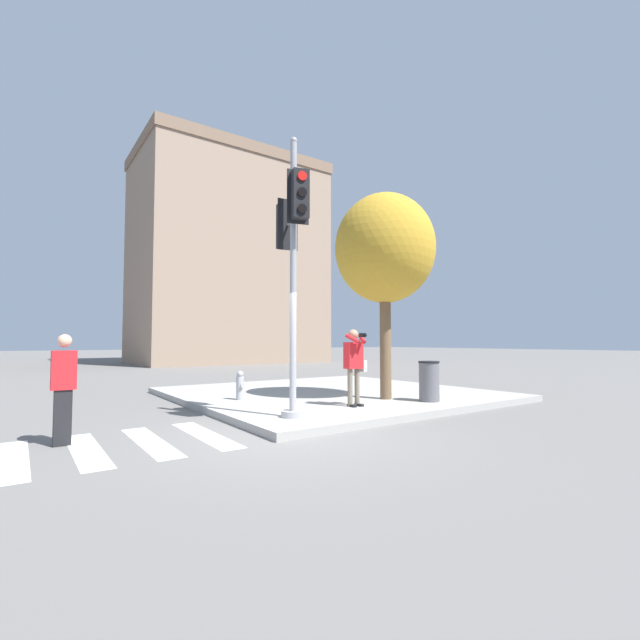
{
  "coord_description": "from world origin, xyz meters",
  "views": [
    {
      "loc": [
        -3.82,
        -6.37,
        1.58
      ],
      "look_at": [
        1.09,
        0.58,
        2.0
      ],
      "focal_mm": 24.0,
      "sensor_mm": 36.0,
      "label": 1
    }
  ],
  "objects_px": {
    "person_photographer": "(354,360)",
    "fire_hydrant": "(240,385)",
    "trash_bin": "(429,381)",
    "street_tree": "(385,249)",
    "pedestrian_distant": "(63,386)",
    "traffic_signal_pole": "(293,248)"
  },
  "relations": [
    {
      "from": "trash_bin",
      "to": "traffic_signal_pole",
      "type": "bearing_deg",
      "value": 178.96
    },
    {
      "from": "traffic_signal_pole",
      "to": "pedestrian_distant",
      "type": "xyz_separation_m",
      "value": [
        -3.66,
        0.69,
        -2.47
      ]
    },
    {
      "from": "pedestrian_distant",
      "to": "street_tree",
      "type": "relative_size",
      "value": 0.33
    },
    {
      "from": "person_photographer",
      "to": "fire_hydrant",
      "type": "distance_m",
      "value": 2.98
    },
    {
      "from": "person_photographer",
      "to": "fire_hydrant",
      "type": "xyz_separation_m",
      "value": [
        -1.62,
        2.4,
        -0.66
      ]
    },
    {
      "from": "street_tree",
      "to": "trash_bin",
      "type": "relative_size",
      "value": 5.41
    },
    {
      "from": "fire_hydrant",
      "to": "trash_bin",
      "type": "distance_m",
      "value": 4.56
    },
    {
      "from": "pedestrian_distant",
      "to": "street_tree",
      "type": "distance_m",
      "value": 7.52
    },
    {
      "from": "traffic_signal_pole",
      "to": "street_tree",
      "type": "bearing_deg",
      "value": 14.54
    },
    {
      "from": "trash_bin",
      "to": "person_photographer",
      "type": "bearing_deg",
      "value": 167.13
    },
    {
      "from": "person_photographer",
      "to": "fire_hydrant",
      "type": "bearing_deg",
      "value": 124.03
    },
    {
      "from": "fire_hydrant",
      "to": "street_tree",
      "type": "bearing_deg",
      "value": -32.75
    },
    {
      "from": "pedestrian_distant",
      "to": "fire_hydrant",
      "type": "height_order",
      "value": "pedestrian_distant"
    },
    {
      "from": "traffic_signal_pole",
      "to": "person_photographer",
      "type": "height_order",
      "value": "traffic_signal_pole"
    },
    {
      "from": "person_photographer",
      "to": "trash_bin",
      "type": "relative_size",
      "value": 1.77
    },
    {
      "from": "fire_hydrant",
      "to": "trash_bin",
      "type": "relative_size",
      "value": 0.74
    },
    {
      "from": "person_photographer",
      "to": "traffic_signal_pole",
      "type": "bearing_deg",
      "value": -168.48
    },
    {
      "from": "pedestrian_distant",
      "to": "person_photographer",
      "type": "bearing_deg",
      "value": -3.29
    },
    {
      "from": "street_tree",
      "to": "fire_hydrant",
      "type": "distance_m",
      "value": 4.93
    },
    {
      "from": "person_photographer",
      "to": "trash_bin",
      "type": "distance_m",
      "value": 2.06
    },
    {
      "from": "pedestrian_distant",
      "to": "fire_hydrant",
      "type": "relative_size",
      "value": 2.39
    },
    {
      "from": "traffic_signal_pole",
      "to": "trash_bin",
      "type": "height_order",
      "value": "traffic_signal_pole"
    }
  ]
}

